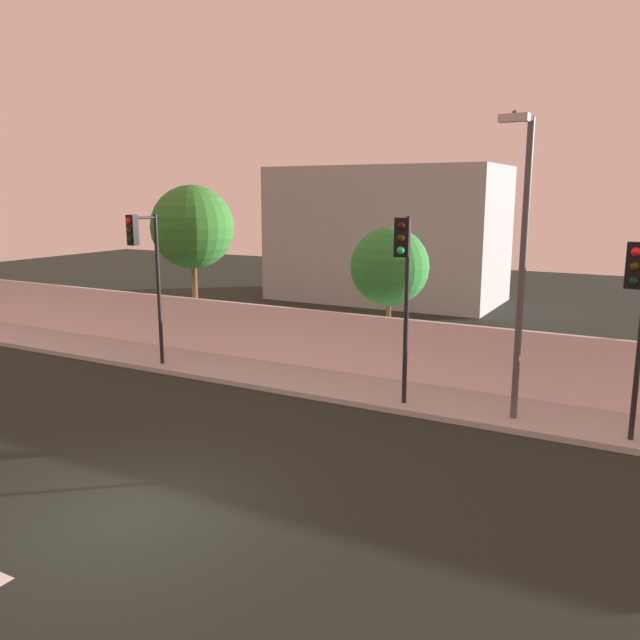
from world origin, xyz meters
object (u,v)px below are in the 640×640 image
roadside_tree_leftmost (193,227)px  roadside_tree_midleft (390,267)px  street_lamp_curbside (521,249)px  traffic_light_center (145,257)px  traffic_light_right (638,299)px  traffic_light_left (404,272)px

roadside_tree_leftmost → roadside_tree_midleft: roadside_tree_leftmost is taller
street_lamp_curbside → roadside_tree_leftmost: bearing=165.3°
roadside_tree_midleft → traffic_light_center: bearing=-150.6°
traffic_light_center → traffic_light_right: 13.50m
street_lamp_curbside → traffic_light_left: bearing=-167.2°
traffic_light_left → street_lamp_curbside: bearing=12.8°
traffic_light_center → traffic_light_right: (13.50, -0.28, -0.18)m
traffic_light_center → roadside_tree_leftmost: bearing=107.2°
street_lamp_curbside → roadside_tree_leftmost: 12.55m
traffic_light_center → roadside_tree_leftmost: roadside_tree_leftmost is taller
street_lamp_curbside → roadside_tree_midleft: bearing=144.7°
traffic_light_center → roadside_tree_midleft: (6.50, 3.66, -0.30)m
roadside_tree_leftmost → roadside_tree_midleft: bearing=0.0°
traffic_light_right → roadside_tree_leftmost: roadside_tree_leftmost is taller
traffic_light_right → roadside_tree_midleft: (-6.99, 3.94, -0.12)m
traffic_light_left → roadside_tree_leftmost: roadside_tree_leftmost is taller
traffic_light_left → traffic_light_center: bearing=179.2°
traffic_light_center → traffic_light_right: size_ratio=1.07×
traffic_light_right → roadside_tree_midleft: bearing=150.6°
street_lamp_curbside → roadside_tree_midleft: street_lamp_curbside is taller
traffic_light_center → street_lamp_curbside: street_lamp_curbside is taller
traffic_light_center → roadside_tree_leftmost: 3.89m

